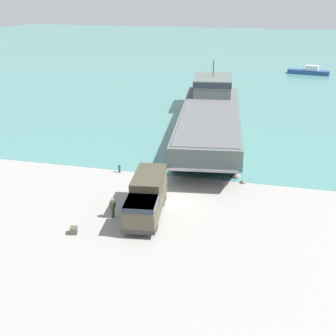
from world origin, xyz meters
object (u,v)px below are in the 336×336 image
(soldier_on_ramp, at_px, (113,206))
(moored_boat_a, at_px, (309,71))
(landing_craft, at_px, (211,111))
(cargo_crate, at_px, (74,230))
(military_truck, at_px, (147,197))
(mooring_bollard, at_px, (119,168))

(soldier_on_ramp, xyz_separation_m, moored_boat_a, (16.67, 72.40, -0.37))
(landing_craft, distance_m, cargo_crate, 33.02)
(moored_boat_a, bearing_deg, soldier_on_ramp, 176.67)
(landing_craft, distance_m, soldier_on_ramp, 29.62)
(cargo_crate, bearing_deg, military_truck, 45.38)
(landing_craft, relative_size, moored_boat_a, 4.28)
(mooring_bollard, bearing_deg, soldier_on_ramp, -72.99)
(soldier_on_ramp, height_order, mooring_bollard, soldier_on_ramp)
(soldier_on_ramp, bearing_deg, landing_craft, 101.73)
(soldier_on_ramp, distance_m, moored_boat_a, 74.30)
(military_truck, bearing_deg, cargo_crate, -52.57)
(mooring_bollard, bearing_deg, cargo_crate, -85.75)
(landing_craft, relative_size, military_truck, 4.52)
(landing_craft, xyz_separation_m, military_truck, (-0.41, -28.23, -0.15))
(soldier_on_ramp, bearing_deg, military_truck, 44.39)
(mooring_bollard, bearing_deg, landing_craft, 74.23)
(moored_boat_a, height_order, mooring_bollard, moored_boat_a)
(landing_craft, height_order, military_truck, landing_craft)
(military_truck, xyz_separation_m, moored_boat_a, (14.25, 71.16, -0.95))
(landing_craft, bearing_deg, mooring_bollard, -113.48)
(landing_craft, height_order, cargo_crate, landing_craft)
(military_truck, height_order, cargo_crate, military_truck)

